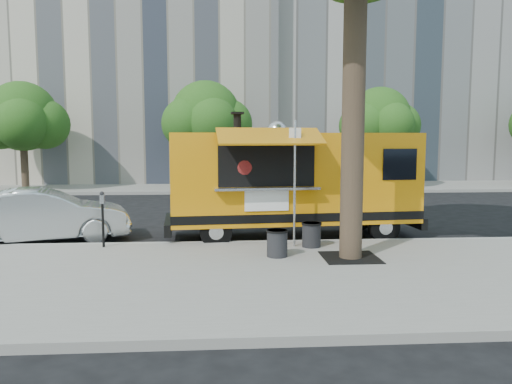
# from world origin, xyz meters

# --- Properties ---
(ground) EXTENTS (120.00, 120.00, 0.00)m
(ground) POSITION_xyz_m (0.00, 0.00, 0.00)
(ground) COLOR black
(ground) RESTS_ON ground
(sidewalk) EXTENTS (60.00, 6.00, 0.15)m
(sidewalk) POSITION_xyz_m (0.00, -4.00, 0.07)
(sidewalk) COLOR gray
(sidewalk) RESTS_ON ground
(curb) EXTENTS (60.00, 0.14, 0.16)m
(curb) POSITION_xyz_m (0.00, -0.93, 0.07)
(curb) COLOR #999993
(curb) RESTS_ON ground
(far_sidewalk) EXTENTS (60.00, 5.00, 0.15)m
(far_sidewalk) POSITION_xyz_m (0.00, 13.50, 0.07)
(far_sidewalk) COLOR gray
(far_sidewalk) RESTS_ON ground
(building_mid) EXTENTS (20.00, 14.00, 20.00)m
(building_mid) POSITION_xyz_m (12.00, 23.00, 10.00)
(building_mid) COLOR gray
(building_mid) RESTS_ON ground
(tree_well) EXTENTS (1.20, 1.20, 0.02)m
(tree_well) POSITION_xyz_m (2.60, -2.80, 0.15)
(tree_well) COLOR black
(tree_well) RESTS_ON sidewalk
(far_tree_a) EXTENTS (3.42, 3.42, 5.36)m
(far_tree_a) POSITION_xyz_m (-10.00, 12.30, 3.78)
(far_tree_a) COLOR #33261C
(far_tree_a) RESTS_ON far_sidewalk
(far_tree_b) EXTENTS (3.60, 3.60, 5.50)m
(far_tree_b) POSITION_xyz_m (-1.00, 12.70, 3.83)
(far_tree_b) COLOR #33261C
(far_tree_b) RESTS_ON far_sidewalk
(far_tree_c) EXTENTS (3.24, 3.24, 5.21)m
(far_tree_c) POSITION_xyz_m (8.00, 12.40, 3.72)
(far_tree_c) COLOR #33261C
(far_tree_c) RESTS_ON far_sidewalk
(sign_post) EXTENTS (0.28, 0.06, 3.00)m
(sign_post) POSITION_xyz_m (1.55, -1.55, 1.85)
(sign_post) COLOR silver
(sign_post) RESTS_ON sidewalk
(parking_meter) EXTENTS (0.11, 0.11, 1.33)m
(parking_meter) POSITION_xyz_m (-3.00, -1.35, 0.98)
(parking_meter) COLOR black
(parking_meter) RESTS_ON sidewalk
(food_truck) EXTENTS (7.03, 3.59, 3.40)m
(food_truck) POSITION_xyz_m (1.72, 0.17, 1.60)
(food_truck) COLOR orange
(food_truck) RESTS_ON ground
(sedan) EXTENTS (4.57, 2.66, 1.42)m
(sedan) POSITION_xyz_m (-4.83, 0.00, 0.71)
(sedan) COLOR #B2B5B9
(sedan) RESTS_ON ground
(trash_bin_left) EXTENTS (0.49, 0.49, 0.59)m
(trash_bin_left) POSITION_xyz_m (1.03, -2.58, 0.47)
(trash_bin_left) COLOR black
(trash_bin_left) RESTS_ON sidewalk
(trash_bin_right) EXTENTS (0.48, 0.48, 0.58)m
(trash_bin_right) POSITION_xyz_m (1.95, -1.65, 0.46)
(trash_bin_right) COLOR black
(trash_bin_right) RESTS_ON sidewalk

